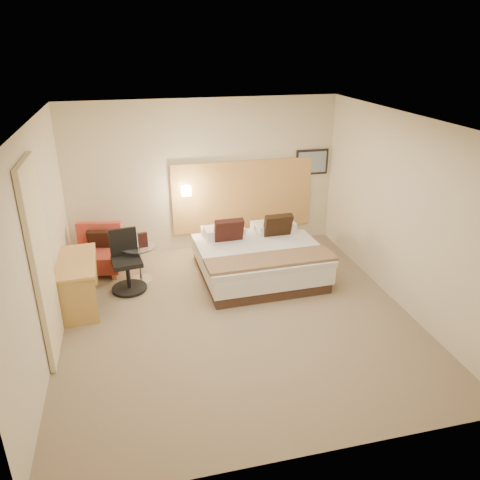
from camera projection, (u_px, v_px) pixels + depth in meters
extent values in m
cube|color=#7D6B54|center=(236.00, 317.00, 6.60)|extent=(4.80, 5.00, 0.02)
cube|color=silver|center=(236.00, 121.00, 5.52)|extent=(4.80, 5.00, 0.02)
cube|color=beige|center=(204.00, 176.00, 8.30)|extent=(4.80, 0.02, 2.70)
cube|color=beige|center=(306.00, 338.00, 3.82)|extent=(4.80, 0.02, 2.70)
cube|color=beige|center=(39.00, 245.00, 5.55)|extent=(0.02, 5.00, 2.70)
cube|color=beige|center=(403.00, 212.00, 6.58)|extent=(0.02, 5.00, 2.70)
cube|color=tan|center=(243.00, 196.00, 8.58)|extent=(2.60, 0.04, 1.30)
cube|color=black|center=(312.00, 162.00, 8.65)|extent=(0.62, 0.03, 0.47)
cube|color=gray|center=(312.00, 162.00, 8.63)|extent=(0.54, 0.01, 0.39)
cylinder|color=white|center=(186.00, 190.00, 8.23)|extent=(0.02, 0.12, 0.02)
cube|color=#FFEDC6|center=(186.00, 191.00, 8.17)|extent=(0.15, 0.15, 0.15)
cube|color=beige|center=(42.00, 263.00, 5.38)|extent=(0.06, 0.90, 2.42)
cylinder|color=#94C2E6|center=(133.00, 240.00, 7.30)|extent=(0.07, 0.07, 0.22)
cylinder|color=#799EBB|center=(135.00, 239.00, 7.34)|extent=(0.07, 0.07, 0.22)
cube|color=black|center=(143.00, 240.00, 7.27)|extent=(0.15, 0.07, 0.24)
cube|color=#3B271D|center=(258.00, 270.00, 7.73)|extent=(1.87, 1.87, 0.17)
cube|color=silver|center=(258.00, 258.00, 7.64)|extent=(1.93, 1.93, 0.28)
cube|color=silver|center=(263.00, 254.00, 7.34)|extent=(1.97, 1.41, 0.09)
cube|color=white|center=(221.00, 232.00, 8.06)|extent=(0.67, 0.38, 0.17)
cube|color=white|center=(271.00, 227.00, 8.28)|extent=(0.67, 0.38, 0.17)
cube|color=white|center=(225.00, 232.00, 7.80)|extent=(0.67, 0.38, 0.17)
cube|color=white|center=(275.00, 227.00, 8.02)|extent=(0.67, 0.38, 0.17)
cube|color=black|center=(229.00, 232.00, 7.62)|extent=(0.48, 0.27, 0.48)
cube|color=black|center=(278.00, 227.00, 7.82)|extent=(0.48, 0.27, 0.48)
cube|color=orange|center=(271.00, 260.00, 6.98)|extent=(1.98, 0.58, 0.05)
cube|color=#9C8849|center=(78.00, 277.00, 7.58)|extent=(0.09, 0.09, 0.09)
cube|color=tan|center=(115.00, 276.00, 7.61)|extent=(0.09, 0.09, 0.09)
cube|color=#AC8451|center=(86.00, 263.00, 8.05)|extent=(0.09, 0.09, 0.09)
cube|color=#AA7150|center=(121.00, 262.00, 8.08)|extent=(0.09, 0.09, 0.09)
cube|color=maroon|center=(99.00, 259.00, 7.76)|extent=(0.84, 0.77, 0.28)
cube|color=#B43B30|center=(100.00, 234.00, 7.87)|extent=(0.75, 0.24, 0.42)
cube|color=black|center=(99.00, 240.00, 7.80)|extent=(0.38, 0.23, 0.36)
cylinder|color=silver|center=(142.00, 280.00, 7.57)|extent=(0.41, 0.41, 0.02)
cylinder|color=silver|center=(140.00, 263.00, 7.46)|extent=(0.05, 0.05, 0.56)
cylinder|color=white|center=(138.00, 247.00, 7.34)|extent=(0.61, 0.61, 0.01)
cube|color=tan|center=(76.00, 262.00, 6.58)|extent=(0.59, 1.19, 0.04)
cube|color=tan|center=(78.00, 303.00, 6.25)|extent=(0.49, 0.06, 0.69)
cube|color=tan|center=(80.00, 268.00, 7.21)|extent=(0.49, 0.06, 0.69)
cube|color=tan|center=(80.00, 266.00, 6.63)|extent=(0.49, 1.11, 0.10)
cylinder|color=black|center=(130.00, 288.00, 7.27)|extent=(0.61, 0.61, 0.04)
cylinder|color=black|center=(128.00, 275.00, 7.18)|extent=(0.07, 0.07, 0.41)
cube|color=black|center=(127.00, 262.00, 7.09)|extent=(0.49, 0.49, 0.07)
cube|color=black|center=(123.00, 242.00, 7.15)|extent=(0.42, 0.11, 0.43)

